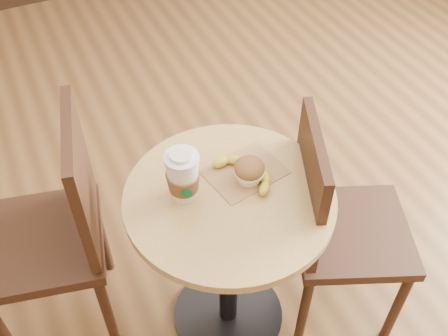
# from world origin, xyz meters

# --- Properties ---
(cafe_table) EXTENTS (0.66, 0.66, 0.75)m
(cafe_table) POSITION_xyz_m (0.01, -0.08, 0.52)
(cafe_table) COLOR black
(cafe_table) RESTS_ON ground
(chair_left) EXTENTS (0.51, 0.51, 0.97)m
(chair_left) POSITION_xyz_m (-0.51, 0.21, 0.53)
(chair_left) COLOR #341D12
(chair_left) RESTS_ON ground
(chair_right) EXTENTS (0.53, 0.53, 0.92)m
(chair_right) POSITION_xyz_m (0.38, -0.17, 0.51)
(chair_right) COLOR #341D12
(chair_right) RESTS_ON ground
(kraft_bag) EXTENTS (0.27, 0.22, 0.00)m
(kraft_bag) POSITION_xyz_m (0.09, -0.01, 0.75)
(kraft_bag) COLOR #9A714A
(kraft_bag) RESTS_ON cafe_table
(coffee_cup) EXTENTS (0.10, 0.11, 0.17)m
(coffee_cup) POSITION_xyz_m (-0.12, -0.02, 0.83)
(coffee_cup) COLOR silver
(coffee_cup) RESTS_ON cafe_table
(muffin) EXTENTS (0.10, 0.10, 0.09)m
(muffin) POSITION_xyz_m (0.09, -0.05, 0.80)
(muffin) COLOR white
(muffin) RESTS_ON kraft_bag
(banana) EXTENTS (0.23, 0.26, 0.03)m
(banana) POSITION_xyz_m (0.08, -0.04, 0.77)
(banana) COLOR gold
(banana) RESTS_ON kraft_bag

